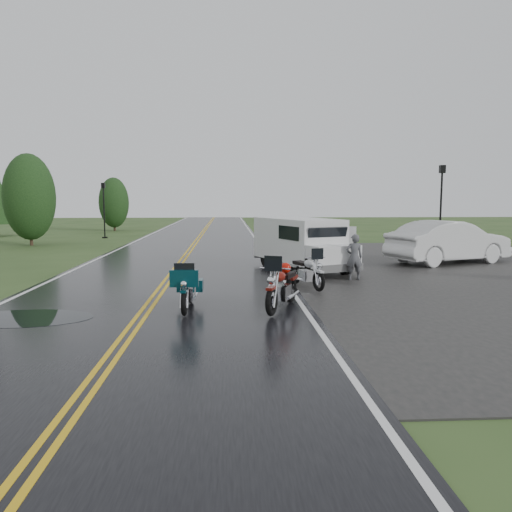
# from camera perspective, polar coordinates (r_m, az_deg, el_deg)

# --- Properties ---
(ground) EXTENTS (120.00, 120.00, 0.00)m
(ground) POSITION_cam_1_polar(r_m,az_deg,el_deg) (13.08, -11.89, -5.44)
(ground) COLOR #2D471E
(ground) RESTS_ON ground
(road) EXTENTS (8.00, 100.00, 0.04)m
(road) POSITION_cam_1_polar(r_m,az_deg,el_deg) (22.89, -8.17, -0.20)
(road) COLOR black
(road) RESTS_ON ground
(parking_pad) EXTENTS (14.00, 24.00, 0.03)m
(parking_pad) POSITION_cam_1_polar(r_m,az_deg,el_deg) (20.00, 23.63, -1.67)
(parking_pad) COLOR black
(parking_pad) RESTS_ON ground
(motorcycle_red) EXTENTS (1.62, 2.40, 1.34)m
(motorcycle_red) POSITION_cam_1_polar(r_m,az_deg,el_deg) (11.18, 1.80, -3.85)
(motorcycle_red) COLOR #5E100A
(motorcycle_red) RESTS_ON ground
(motorcycle_teal) EXTENTS (0.79, 2.04, 1.20)m
(motorcycle_teal) POSITION_cam_1_polar(r_m,az_deg,el_deg) (11.34, -8.22, -4.12)
(motorcycle_teal) COLOR #053038
(motorcycle_teal) RESTS_ON ground
(motorcycle_silver) EXTENTS (1.37, 2.18, 1.21)m
(motorcycle_silver) POSITION_cam_1_polar(r_m,az_deg,el_deg) (14.24, 7.19, -1.90)
(motorcycle_silver) COLOR #ACAEB4
(motorcycle_silver) RESTS_ON ground
(van_white) EXTENTS (3.68, 5.42, 2.00)m
(van_white) POSITION_cam_1_polar(r_m,az_deg,el_deg) (16.89, 5.94, 0.78)
(van_white) COLOR silver
(van_white) RESTS_ON ground
(person_at_van) EXTENTS (0.56, 0.37, 1.51)m
(person_at_van) POSITION_cam_1_polar(r_m,az_deg,el_deg) (16.68, 11.16, -0.22)
(person_at_van) COLOR #4E4F54
(person_at_van) RESTS_ON ground
(sedan_white) EXTENTS (5.65, 3.65, 1.76)m
(sedan_white) POSITION_cam_1_polar(r_m,az_deg,el_deg) (22.17, 21.15, 1.44)
(sedan_white) COLOR silver
(sedan_white) RESTS_ON ground
(lamp_post_far_left) EXTENTS (0.33, 0.33, 3.82)m
(lamp_post_far_left) POSITION_cam_1_polar(r_m,az_deg,el_deg) (35.75, -16.98, 5.02)
(lamp_post_far_left) COLOR black
(lamp_post_far_left) RESTS_ON ground
(lamp_post_far_right) EXTENTS (0.39, 0.39, 4.58)m
(lamp_post_far_right) POSITION_cam_1_polar(r_m,az_deg,el_deg) (29.60, 20.37, 5.38)
(lamp_post_far_right) COLOR black
(lamp_post_far_right) RESTS_ON ground
(tree_left_mid) EXTENTS (2.89, 2.89, 4.51)m
(tree_left_mid) POSITION_cam_1_polar(r_m,az_deg,el_deg) (31.61, -24.45, 5.19)
(tree_left_mid) COLOR #1E3D19
(tree_left_mid) RESTS_ON ground
(tree_left_far) EXTENTS (2.49, 2.49, 3.83)m
(tree_left_far) POSITION_cam_1_polar(r_m,az_deg,el_deg) (43.92, -15.91, 5.30)
(tree_left_far) COLOR #1E3D19
(tree_left_far) RESTS_ON ground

